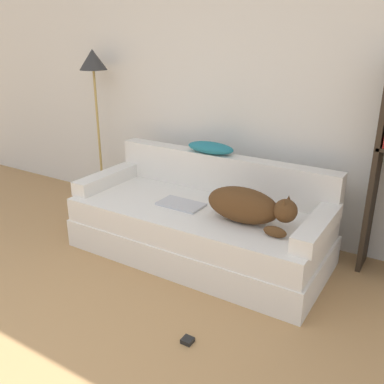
{
  "coord_description": "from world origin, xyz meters",
  "views": [
    {
      "loc": [
        1.76,
        -0.51,
        1.74
      ],
      "look_at": [
        0.16,
        2.06,
        0.58
      ],
      "focal_mm": 40.0,
      "sensor_mm": 36.0,
      "label": 1
    }
  ],
  "objects_px": {
    "couch": "(198,231)",
    "dog": "(248,206)",
    "floor_lamp": "(94,75)",
    "power_adapter": "(188,340)",
    "laptop": "(181,204)",
    "throw_pillow": "(211,148)"
  },
  "relations": [
    {
      "from": "couch",
      "to": "laptop",
      "type": "relative_size",
      "value": 5.63
    },
    {
      "from": "couch",
      "to": "floor_lamp",
      "type": "height_order",
      "value": "floor_lamp"
    },
    {
      "from": "dog",
      "to": "couch",
      "type": "bearing_deg",
      "value": 169.81
    },
    {
      "from": "dog",
      "to": "power_adapter",
      "type": "xyz_separation_m",
      "value": [
        0.03,
        -0.86,
        -0.55
      ]
    },
    {
      "from": "throw_pillow",
      "to": "floor_lamp",
      "type": "bearing_deg",
      "value": 176.57
    },
    {
      "from": "dog",
      "to": "throw_pillow",
      "type": "bearing_deg",
      "value": 141.28
    },
    {
      "from": "dog",
      "to": "laptop",
      "type": "distance_m",
      "value": 0.6
    },
    {
      "from": "dog",
      "to": "laptop",
      "type": "height_order",
      "value": "dog"
    },
    {
      "from": "laptop",
      "to": "throw_pillow",
      "type": "bearing_deg",
      "value": 88.76
    },
    {
      "from": "couch",
      "to": "dog",
      "type": "xyz_separation_m",
      "value": [
        0.46,
        -0.08,
        0.35
      ]
    },
    {
      "from": "dog",
      "to": "laptop",
      "type": "xyz_separation_m",
      "value": [
        -0.59,
        0.02,
        -0.12
      ]
    },
    {
      "from": "dog",
      "to": "power_adapter",
      "type": "bearing_deg",
      "value": -87.74
    },
    {
      "from": "laptop",
      "to": "power_adapter",
      "type": "height_order",
      "value": "laptop"
    },
    {
      "from": "throw_pillow",
      "to": "power_adapter",
      "type": "xyz_separation_m",
      "value": [
        0.61,
        -1.32,
        -0.79
      ]
    },
    {
      "from": "laptop",
      "to": "floor_lamp",
      "type": "distance_m",
      "value": 1.68
    },
    {
      "from": "throw_pillow",
      "to": "couch",
      "type": "bearing_deg",
      "value": -73.69
    },
    {
      "from": "couch",
      "to": "dog",
      "type": "height_order",
      "value": "dog"
    },
    {
      "from": "couch",
      "to": "dog",
      "type": "relative_size",
      "value": 3.02
    },
    {
      "from": "laptop",
      "to": "power_adapter",
      "type": "bearing_deg",
      "value": -54.08
    },
    {
      "from": "dog",
      "to": "throw_pillow",
      "type": "xyz_separation_m",
      "value": [
        -0.57,
        0.46,
        0.24
      ]
    },
    {
      "from": "floor_lamp",
      "to": "power_adapter",
      "type": "bearing_deg",
      "value": -35.49
    },
    {
      "from": "floor_lamp",
      "to": "dog",
      "type": "bearing_deg",
      "value": -15.65
    }
  ]
}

